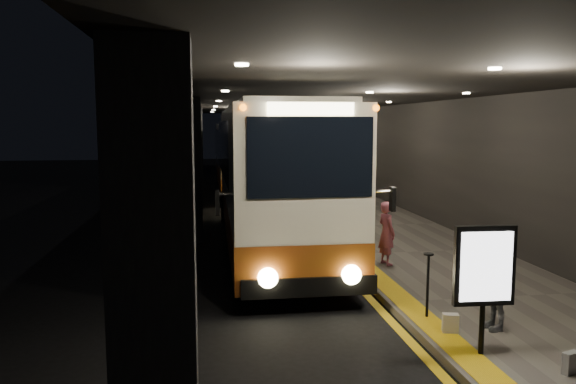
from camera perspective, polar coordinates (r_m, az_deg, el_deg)
ground at (r=13.92m, az=-4.08°, el=-8.14°), size 90.00×90.00×0.00m
lane_line_white at (r=18.77m, az=-10.75°, el=-4.27°), size 0.12×50.00×0.01m
kerb_stripe_yellow at (r=19.05m, az=1.85°, el=-3.98°), size 0.18×50.00×0.01m
sidewalk at (r=19.60m, az=8.79°, el=-3.54°), size 4.50×50.00×0.15m
tactile_strip at (r=19.11m, az=3.33°, el=-3.49°), size 0.50×50.00×0.01m
terminal_wall at (r=20.07m, az=15.12°, el=4.95°), size 0.10×50.00×6.00m
support_columns at (r=17.47m, az=-10.06°, el=2.19°), size 0.80×24.80×4.40m
canopy at (r=18.75m, az=2.37°, el=9.95°), size 9.00×50.00×0.40m
coach_main at (r=16.57m, az=-1.78°, el=1.09°), size 2.81×12.93×4.01m
coach_second at (r=29.92m, az=-4.85°, el=3.32°), size 2.41×11.48×3.61m
passenger_boarding at (r=14.08m, az=9.99°, el=-4.12°), size 0.51×0.65×1.58m
passenger_waiting_grey at (r=10.22m, az=20.35°, el=-9.03°), size 0.54×0.91×1.47m
bag_polka at (r=9.08m, az=26.79°, el=-15.24°), size 0.28×0.20×0.31m
bag_plain at (r=9.98m, az=16.17°, el=-12.70°), size 0.29×0.21×0.33m
info_sign at (r=8.90m, az=19.34°, el=-7.31°), size 0.94×0.15×1.98m
stanchion_post at (r=10.50m, az=14.00°, el=-9.23°), size 0.05×0.05×1.16m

